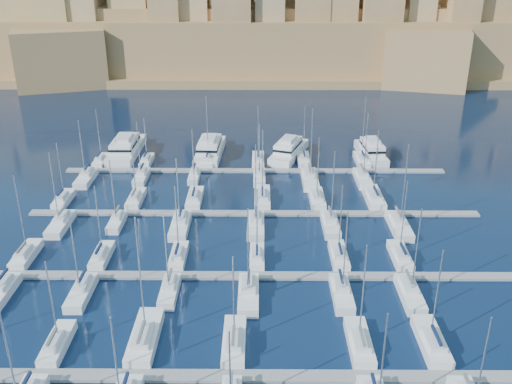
{
  "coord_description": "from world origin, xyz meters",
  "views": [
    {
      "loc": [
        1.01,
        -86.3,
        46.33
      ],
      "look_at": [
        0.41,
        6.0,
        6.29
      ],
      "focal_mm": 40.0,
      "sensor_mm": 36.0,
      "label": 1
    }
  ],
  "objects_px": {
    "sailboat_4": "(359,343)",
    "sailboat_2": "(145,337)",
    "motor_yacht_a": "(126,148)",
    "motor_yacht_d": "(371,151)",
    "motor_yacht_b": "(210,149)",
    "motor_yacht_c": "(289,150)"
  },
  "relations": [
    {
      "from": "sailboat_4",
      "to": "motor_yacht_d",
      "type": "distance_m",
      "value": 70.97
    },
    {
      "from": "sailboat_2",
      "to": "motor_yacht_a",
      "type": "distance_m",
      "value": 72.9
    },
    {
      "from": "sailboat_2",
      "to": "motor_yacht_d",
      "type": "distance_m",
      "value": 80.0
    },
    {
      "from": "sailboat_2",
      "to": "motor_yacht_c",
      "type": "xyz_separation_m",
      "value": [
        21.36,
        69.43,
        0.94
      ]
    },
    {
      "from": "sailboat_4",
      "to": "motor_yacht_b",
      "type": "distance_m",
      "value": 75.02
    },
    {
      "from": "motor_yacht_d",
      "to": "motor_yacht_c",
      "type": "bearing_deg",
      "value": 177.99
    },
    {
      "from": "motor_yacht_b",
      "to": "sailboat_2",
      "type": "bearing_deg",
      "value": -92.12
    },
    {
      "from": "sailboat_2",
      "to": "motor_yacht_c",
      "type": "height_order",
      "value": "sailboat_2"
    },
    {
      "from": "motor_yacht_a",
      "to": "motor_yacht_c",
      "type": "xyz_separation_m",
      "value": [
        39.0,
        -1.29,
        0.0
      ]
    },
    {
      "from": "sailboat_4",
      "to": "motor_yacht_c",
      "type": "bearing_deg",
      "value": 94.6
    },
    {
      "from": "motor_yacht_b",
      "to": "motor_yacht_c",
      "type": "relative_size",
      "value": 1.05
    },
    {
      "from": "sailboat_2",
      "to": "motor_yacht_b",
      "type": "distance_m",
      "value": 70.14
    },
    {
      "from": "sailboat_4",
      "to": "motor_yacht_b",
      "type": "bearing_deg",
      "value": 108.99
    },
    {
      "from": "sailboat_4",
      "to": "sailboat_2",
      "type": "bearing_deg",
      "value": 178.2
    },
    {
      "from": "motor_yacht_a",
      "to": "motor_yacht_c",
      "type": "bearing_deg",
      "value": -1.9
    },
    {
      "from": "sailboat_4",
      "to": "motor_yacht_a",
      "type": "height_order",
      "value": "sailboat_4"
    },
    {
      "from": "sailboat_4",
      "to": "motor_yacht_b",
      "type": "xyz_separation_m",
      "value": [
        -24.41,
        70.93,
        0.98
      ]
    },
    {
      "from": "motor_yacht_a",
      "to": "motor_yacht_d",
      "type": "bearing_deg",
      "value": -1.94
    },
    {
      "from": "motor_yacht_a",
      "to": "motor_yacht_d",
      "type": "xyz_separation_m",
      "value": [
        58.55,
        -1.98,
        0.0
      ]
    },
    {
      "from": "sailboat_2",
      "to": "motor_yacht_a",
      "type": "height_order",
      "value": "sailboat_2"
    },
    {
      "from": "sailboat_4",
      "to": "motor_yacht_d",
      "type": "height_order",
      "value": "sailboat_4"
    },
    {
      "from": "motor_yacht_a",
      "to": "motor_yacht_b",
      "type": "distance_m",
      "value": 20.26
    }
  ]
}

